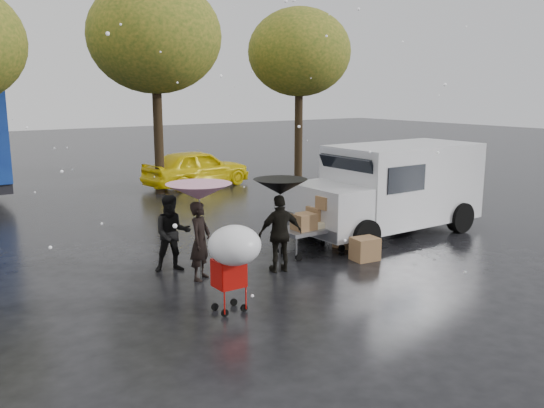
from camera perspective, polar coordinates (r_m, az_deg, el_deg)
ground at (r=10.60m, az=-1.09°, el=-8.24°), size 90.00×90.00×0.00m
person_pink at (r=10.90m, az=-7.12°, el=-3.65°), size 0.65×0.62×1.50m
person_middle at (r=11.48m, az=-9.85°, el=-2.89°), size 0.88×0.77×1.53m
person_black at (r=11.27m, az=0.82°, el=-2.95°), size 0.96×0.58×1.54m
umbrella_pink at (r=10.70m, az=-7.24°, el=1.22°), size 1.23×1.23×1.84m
umbrella_black at (r=11.08m, az=0.84°, el=1.71°), size 1.05×1.05×1.85m
vendor_cart at (r=12.62m, az=4.28°, el=-1.62°), size 1.52×0.80×1.27m
shopping_cart at (r=9.08m, az=-3.82°, el=-4.58°), size 0.84×0.84×1.46m
white_van at (r=14.54m, az=11.80°, el=1.64°), size 4.91×2.18×2.20m
box_ground_near at (r=12.31m, az=9.19°, el=-4.41°), size 0.59×0.49×0.48m
box_ground_far at (r=13.31m, az=7.26°, el=-3.34°), size 0.61×0.55×0.39m
yellow_taxi at (r=21.37m, az=-7.47°, el=3.56°), size 4.24×2.14×1.38m
tree_row at (r=19.05m, az=-20.02°, el=15.12°), size 21.60×4.40×7.12m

